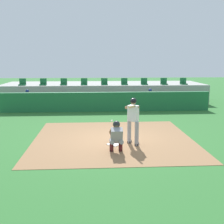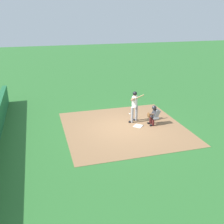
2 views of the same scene
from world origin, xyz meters
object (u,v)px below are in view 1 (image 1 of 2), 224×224
batter_at_plate (133,118)px  dugout_player_0 (27,99)px  dugout_player_1 (150,98)px  stadium_seat_3 (84,83)px  stadium_seat_4 (104,83)px  stadium_seat_8 (183,83)px  catcher_crouched (116,135)px  home_plate (114,144)px  stadium_seat_5 (124,83)px  stadium_seat_6 (144,83)px  stadium_seat_0 (22,83)px  stadium_seat_2 (64,83)px  stadium_seat_1 (43,83)px  stadium_seat_7 (164,83)px

batter_at_plate → dugout_player_0: size_ratio=1.39×
dugout_player_1 → stadium_seat_3: 4.93m
stadium_seat_4 → stadium_seat_8: 5.78m
catcher_crouched → stadium_seat_3: stadium_seat_3 is taller
dugout_player_0 → stadium_seat_8: bearing=10.7°
dugout_player_1 → stadium_seat_8: stadium_seat_8 is taller
home_plate → stadium_seat_5: 10.39m
home_plate → stadium_seat_6: 10.69m
batter_at_plate → catcher_crouched: bearing=-128.4°
dugout_player_0 → stadium_seat_4: size_ratio=2.71×
catcher_crouched → stadium_seat_6: size_ratio=3.74×
stadium_seat_0 → stadium_seat_5: bearing=0.0°
home_plate → catcher_crouched: size_ratio=0.25×
stadium_seat_2 → stadium_seat_4: (2.89, 0.00, 0.00)m
stadium_seat_3 → stadium_seat_6: bearing=0.0°
dugout_player_0 → stadium_seat_1: size_ratio=2.71×
stadium_seat_0 → stadium_seat_1: (1.44, 0.00, 0.00)m
home_plate → stadium_seat_0: (-5.78, 10.18, 1.51)m
catcher_crouched → stadium_seat_7: bearing=68.6°
batter_at_plate → stadium_seat_6: stadium_seat_6 is taller
dugout_player_0 → stadium_seat_8: 11.04m
catcher_crouched → dugout_player_0: size_ratio=1.38×
stadium_seat_8 → stadium_seat_0: bearing=180.0°
stadium_seat_1 → stadium_seat_6: same height
stadium_seat_1 → dugout_player_1: bearing=-15.6°
catcher_crouched → batter_at_plate: bearing=51.6°
home_plate → dugout_player_1: dugout_player_1 is taller
catcher_crouched → stadium_seat_2: size_ratio=3.74×
dugout_player_0 → catcher_crouched: bearing=-60.9°
batter_at_plate → stadium_seat_3: 10.42m
stadium_seat_2 → stadium_seat_7: (7.22, 0.00, 0.00)m
stadium_seat_4 → stadium_seat_0: bearing=180.0°
stadium_seat_4 → stadium_seat_7: size_ratio=1.00×
dugout_player_0 → stadium_seat_2: 3.08m
stadium_seat_1 → stadium_seat_7: bearing=0.0°
home_plate → stadium_seat_3: stadium_seat_3 is taller
stadium_seat_1 → stadium_seat_3: same height
stadium_seat_0 → stadium_seat_5: (7.22, 0.00, 0.00)m
dugout_player_0 → stadium_seat_4: stadium_seat_4 is taller
batter_at_plate → stadium_seat_2: 10.81m
stadium_seat_6 → stadium_seat_8: size_ratio=1.00×
stadium_seat_0 → stadium_seat_1: size_ratio=1.00×
stadium_seat_5 → dugout_player_0: bearing=-162.6°
home_plate → stadium_seat_0: 11.80m
stadium_seat_3 → dugout_player_0: bearing=-150.5°
home_plate → catcher_crouched: bearing=-90.6°
dugout_player_0 → stadium_seat_6: size_ratio=2.71×
dugout_player_1 → stadium_seat_2: size_ratio=2.71×
stadium_seat_1 → stadium_seat_6: 7.22m
batter_at_plate → dugout_player_1: (2.27, 8.15, -0.36)m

